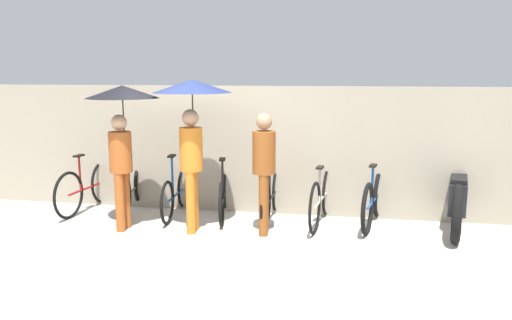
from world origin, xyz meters
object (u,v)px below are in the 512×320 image
(parked_bicycle_1, at_px, (133,189))
(parked_bicycle_5, at_px, (321,198))
(pedestrian_trailing, at_px, (264,164))
(parked_bicycle_2, at_px, (176,193))
(motorcycle, at_px, (458,199))
(parked_bicycle_4, at_px, (272,196))
(parked_bicycle_3, at_px, (223,195))
(pedestrian_center, at_px, (192,110))
(parked_bicycle_0, at_px, (87,187))
(parked_bicycle_6, at_px, (374,200))
(pedestrian_leading, at_px, (122,116))

(parked_bicycle_1, relative_size, parked_bicycle_5, 0.99)
(parked_bicycle_1, height_order, pedestrian_trailing, pedestrian_trailing)
(parked_bicycle_2, relative_size, pedestrian_trailing, 0.96)
(parked_bicycle_1, distance_m, motorcycle, 5.02)
(parked_bicycle_5, height_order, motorcycle, parked_bicycle_5)
(parked_bicycle_2, relative_size, parked_bicycle_5, 0.93)
(parked_bicycle_4, bearing_deg, parked_bicycle_3, 89.49)
(parked_bicycle_2, bearing_deg, pedestrian_center, -147.09)
(parked_bicycle_3, relative_size, parked_bicycle_4, 0.93)
(parked_bicycle_0, xyz_separation_m, pedestrian_center, (2.03, -0.68, 1.34))
(parked_bicycle_4, distance_m, parked_bicycle_6, 1.53)
(parked_bicycle_3, xyz_separation_m, pedestrian_trailing, (0.76, -0.72, 0.65))
(parked_bicycle_2, distance_m, motorcycle, 4.25)
(pedestrian_leading, height_order, pedestrian_trailing, pedestrian_leading)
(parked_bicycle_1, relative_size, parked_bicycle_6, 1.04)
(pedestrian_leading, bearing_deg, parked_bicycle_5, 16.30)
(motorcycle, bearing_deg, parked_bicycle_0, 102.90)
(pedestrian_leading, bearing_deg, pedestrian_center, 6.76)
(parked_bicycle_0, xyz_separation_m, pedestrian_trailing, (3.05, -0.69, 0.61))
(parked_bicycle_4, xyz_separation_m, motorcycle, (2.72, 0.07, 0.06))
(parked_bicycle_1, height_order, pedestrian_leading, pedestrian_leading)
(parked_bicycle_1, relative_size, motorcycle, 0.79)
(parked_bicycle_6, bearing_deg, parked_bicycle_4, 102.43)
(motorcycle, bearing_deg, parked_bicycle_2, 103.39)
(parked_bicycle_3, xyz_separation_m, pedestrian_center, (-0.26, -0.71, 1.38))
(parked_bicycle_6, height_order, pedestrian_leading, pedestrian_leading)
(parked_bicycle_0, xyz_separation_m, parked_bicycle_4, (3.06, 0.01, -0.01))
(motorcycle, bearing_deg, parked_bicycle_3, 102.89)
(pedestrian_center, bearing_deg, parked_bicycle_4, 30.72)
(parked_bicycle_0, bearing_deg, parked_bicycle_4, -85.38)
(parked_bicycle_4, distance_m, parked_bicycle_5, 0.77)
(pedestrian_center, bearing_deg, parked_bicycle_3, 66.73)
(parked_bicycle_5, distance_m, pedestrian_center, 2.32)
(parked_bicycle_4, bearing_deg, pedestrian_trailing, -179.39)
(parked_bicycle_5, distance_m, pedestrian_trailing, 1.17)
(pedestrian_leading, xyz_separation_m, pedestrian_center, (1.01, 0.09, 0.09))
(parked_bicycle_0, distance_m, pedestrian_trailing, 3.19)
(parked_bicycle_0, distance_m, pedestrian_center, 2.53)
(parked_bicycle_2, bearing_deg, parked_bicycle_3, -90.78)
(parked_bicycle_0, xyz_separation_m, pedestrian_leading, (1.03, -0.76, 1.25))
(parked_bicycle_3, height_order, parked_bicycle_6, parked_bicycle_6)
(parked_bicycle_2, relative_size, parked_bicycle_4, 0.95)
(parked_bicycle_3, bearing_deg, parked_bicycle_5, -103.46)
(motorcycle, bearing_deg, pedestrian_trailing, 117.82)
(parked_bicycle_5, distance_m, parked_bicycle_6, 0.77)
(parked_bicycle_4, height_order, parked_bicycle_6, parked_bicycle_4)
(parked_bicycle_2, xyz_separation_m, parked_bicycle_4, (1.53, 0.03, 0.02))
(parked_bicycle_2, distance_m, parked_bicycle_5, 2.30)
(parked_bicycle_4, bearing_deg, parked_bicycle_0, 91.24)
(parked_bicycle_1, relative_size, parked_bicycle_3, 1.10)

